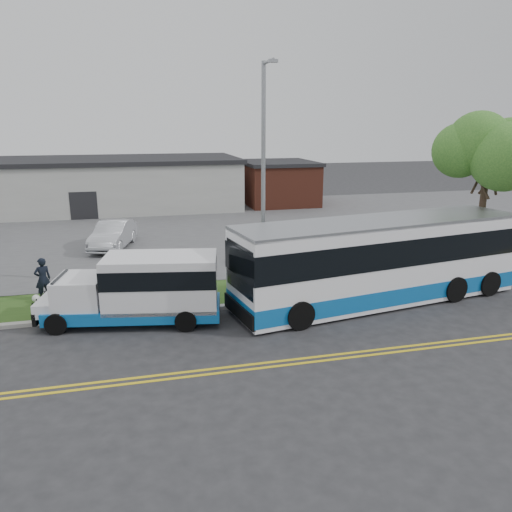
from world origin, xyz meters
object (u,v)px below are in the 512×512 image
object	(u,v)px
parked_car_a	(113,235)
transit_bus	(379,261)
tree_east	(490,145)
streetlight_near	(264,172)
pedestrian	(43,279)
shuttle_bus	(144,287)

from	to	relation	value
parked_car_a	transit_bus	bearing A→B (deg)	-31.93
tree_east	transit_bus	xyz separation A→B (m)	(-6.68, -2.56, -4.45)
streetlight_near	tree_east	bearing A→B (deg)	1.42
pedestrian	parked_car_a	bearing A→B (deg)	-130.46
transit_bus	pedestrian	bearing A→B (deg)	157.04
streetlight_near	parked_car_a	xyz separation A→B (m)	(-6.61, 9.49, -4.34)
tree_east	parked_car_a	world-z (taller)	tree_east
tree_east	pedestrian	bearing A→B (deg)	178.09
shuttle_bus	pedestrian	bearing A→B (deg)	151.85
tree_east	pedestrian	distance (m)	20.85
tree_east	pedestrian	xyz separation A→B (m)	(-20.17, 0.67, -5.20)
tree_east	shuttle_bus	bearing A→B (deg)	-171.16
streetlight_near	pedestrian	xyz separation A→B (m)	(-9.17, 0.95, -4.23)
tree_east	transit_bus	distance (m)	8.43
transit_bus	parked_car_a	size ratio (longest dim) A/B	2.65
transit_bus	pedestrian	xyz separation A→B (m)	(-13.49, 3.23, -0.75)
tree_east	shuttle_bus	size ratio (longest dim) A/B	1.21
tree_east	parked_car_a	xyz separation A→B (m)	(-17.61, 9.22, -5.31)
streetlight_near	parked_car_a	distance (m)	12.35
transit_bus	parked_car_a	xyz separation A→B (m)	(-10.92, 11.77, -0.86)
shuttle_bus	parked_car_a	xyz separation A→B (m)	(-1.44, 11.73, -0.46)
transit_bus	shuttle_bus	bearing A→B (deg)	170.26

